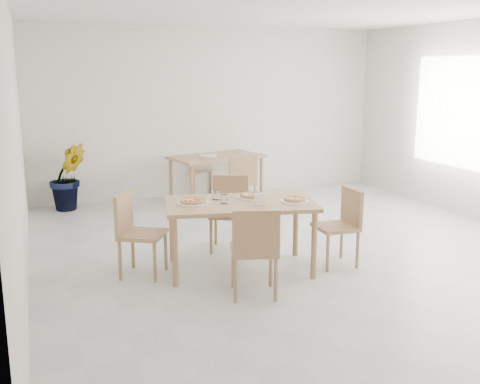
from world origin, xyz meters
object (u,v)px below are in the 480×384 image
object	(u,v)px
chair_back_n	(195,166)
pizza_pepperoni	(193,201)
chair_back_s	(241,179)
potted_plant	(68,177)
pizza_margherita	(295,199)
tumbler_a	(224,199)
pizza_mushroom	(252,195)
tumbler_b	(216,195)
chair_west	(135,228)
main_table	(240,209)
plate_empty	(208,156)
plate_mushroom	(252,197)
plate_pepperoni	(193,203)
second_table	(217,161)
chair_south	(255,246)
chair_north	(230,207)
napkin_holder	(260,200)
chair_east	(342,221)
plate_margherita	(295,201)

from	to	relation	value
chair_back_n	pizza_pepperoni	bearing A→B (deg)	-120.82
chair_back_s	potted_plant	xyz separation A→B (m)	(-2.43, 1.02, 0.01)
pizza_margherita	tumbler_a	size ratio (longest dim) A/B	3.15
pizza_mushroom	tumbler_b	distance (m)	0.39
pizza_pepperoni	pizza_mushroom	bearing A→B (deg)	2.31
chair_west	pizza_mushroom	size ratio (longest dim) A/B	2.98
tumbler_b	main_table	bearing A→B (deg)	-43.18
plate_empty	plate_mushroom	bearing A→B (deg)	-98.35
pizza_pepperoni	chair_back_n	distance (m)	3.99
main_table	chair_west	bearing A→B (deg)	178.52
plate_pepperoni	second_table	world-z (taller)	plate_pepperoni
pizza_mushroom	pizza_pepperoni	size ratio (longest dim) A/B	0.81
tumbler_a	potted_plant	world-z (taller)	potted_plant
potted_plant	chair_back_n	bearing A→B (deg)	13.54
chair_south	plate_mushroom	world-z (taller)	chair_south
tumbler_a	chair_back_n	bearing A→B (deg)	78.47
chair_north	chair_back_s	distance (m)	1.78
chair_south	plate_empty	world-z (taller)	chair_south
chair_south	pizza_margherita	distance (m)	0.91
chair_back_s	tumbler_b	bearing A→B (deg)	68.25
plate_mushroom	pizza_pepperoni	size ratio (longest dim) A/B	0.88
napkin_holder	plate_empty	distance (m)	3.41
tumbler_a	chair_back_s	world-z (taller)	chair_back_s
chair_north	plate_empty	xyz separation A→B (m)	(0.47, 2.38, 0.25)
chair_back_s	potted_plant	distance (m)	2.64
pizza_pepperoni	tumbler_a	distance (m)	0.33
plate_pepperoni	pizza_mushroom	bearing A→B (deg)	2.31
chair_back_s	chair_north	bearing A→B (deg)	70.09
chair_east	pizza_margherita	size ratio (longest dim) A/B	2.77
chair_west	plate_mushroom	world-z (taller)	chair_west
chair_north	plate_mushroom	size ratio (longest dim) A/B	2.77
pizza_mushroom	napkin_holder	distance (m)	0.35
main_table	tumbler_a	xyz separation A→B (m)	(-0.18, -0.01, 0.13)
chair_north	plate_mushroom	xyz separation A→B (m)	(0.03, -0.64, 0.25)
main_table	pizza_mushroom	distance (m)	0.24
pizza_pepperoni	napkin_holder	distance (m)	0.70
chair_north	pizza_mushroom	world-z (taller)	chair_north
pizza_pepperoni	chair_back_s	distance (m)	2.68
chair_west	main_table	bearing A→B (deg)	-72.75
napkin_holder	tumbler_a	bearing A→B (deg)	144.63
tumbler_a	napkin_holder	size ratio (longest dim) A/B	0.76
pizza_margherita	napkin_holder	xyz separation A→B (m)	(-0.40, -0.03, 0.03)
plate_empty	chair_back_n	bearing A→B (deg)	90.01
chair_back_n	plate_margherita	bearing A→B (deg)	-105.83
chair_back_n	potted_plant	xyz separation A→B (m)	(-2.15, -0.52, 0.05)
potted_plant	pizza_margherita	bearing A→B (deg)	-60.12
main_table	plate_mushroom	bearing A→B (deg)	45.53
plate_mushroom	chair_back_n	xyz separation A→B (m)	(0.44, 3.79, -0.29)
plate_mushroom	plate_pepperoni	xyz separation A→B (m)	(-0.66, -0.03, 0.00)
plate_pepperoni	potted_plant	size ratio (longest dim) A/B	0.33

